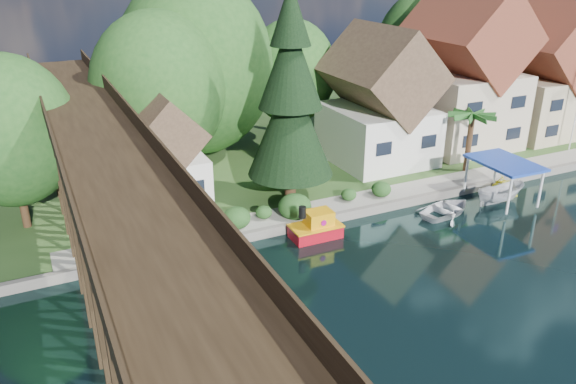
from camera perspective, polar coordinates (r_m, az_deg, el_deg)
name	(u,v)px	position (r m, az deg, el deg)	size (l,w,h in m)	color
ground	(430,274)	(32.65, 14.21, -8.06)	(140.00, 140.00, 0.00)	black
bank	(225,119)	(60.32, -6.45, 7.35)	(140.00, 52.00, 0.50)	#28481D
seawall	(403,203)	(40.27, 11.60, -1.10)	(60.00, 0.40, 0.62)	slate
promenade	(415,189)	(42.27, 12.77, 0.31)	(50.00, 2.60, 0.06)	gray
trestle_bridge	(108,203)	(28.56, -17.80, -1.08)	(4.12, 44.18, 9.30)	black
house_left	(379,105)	(46.49, 9.21, 8.67)	(7.64, 8.64, 11.02)	silver
house_center	(463,79)	(52.12, 17.35, 10.94)	(8.65, 9.18, 13.89)	beige
house_right	(541,78)	(58.31, 24.31, 10.52)	(8.15, 8.64, 12.45)	#C0AD89
shed	(165,159)	(38.46, -12.39, 3.31)	(5.09, 5.40, 7.85)	silver
bg_trees	(284,74)	(47.53, -0.39, 11.94)	(49.90, 13.30, 10.57)	#382314
shrubs	(285,206)	(36.73, -0.32, -1.47)	(15.76, 2.47, 1.70)	#1C4218
conifer	(290,100)	(37.77, 0.24, 9.35)	(5.92, 5.92, 14.58)	#382314
palm_tree	(472,117)	(45.66, 18.22, 7.22)	(4.54, 4.54, 5.03)	#382314
tugboat	(316,227)	(35.22, 2.89, -3.58)	(3.26, 1.82, 2.35)	#AA0B19
boat_white_a	(447,208)	(39.90, 15.86, -1.55)	(3.10, 4.34, 0.90)	white
boat_canopy	(501,185)	(42.50, 20.86, 0.64)	(4.02, 5.03, 3.16)	silver
boat_yellow	(502,183)	(44.65, 20.95, 0.84)	(2.42, 2.80, 1.48)	yellow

